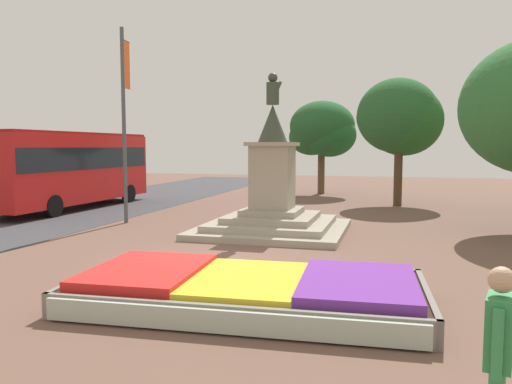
% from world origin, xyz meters
% --- Properties ---
extents(ground_plane, '(74.56, 74.56, 0.00)m').
position_xyz_m(ground_plane, '(0.00, 0.00, 0.00)').
color(ground_plane, brown).
extents(flower_planter, '(6.32, 3.41, 0.57)m').
position_xyz_m(flower_planter, '(1.46, -2.57, 0.26)').
color(flower_planter, '#38281C').
rests_on(flower_planter, ground_plane).
extents(statue_monument, '(4.72, 4.72, 5.15)m').
position_xyz_m(statue_monument, '(0.11, 4.94, 0.98)').
color(statue_monument, '#9D937F').
rests_on(statue_monument, ground_plane).
extents(banner_pole, '(0.15, 0.74, 7.03)m').
position_xyz_m(banner_pole, '(-5.54, 5.46, 3.79)').
color(banner_pole, '#4C5156').
rests_on(banner_pole, ground_plane).
extents(city_bus, '(2.62, 9.37, 3.42)m').
position_xyz_m(city_bus, '(-10.06, 8.50, 1.96)').
color(city_bus, red).
rests_on(city_bus, ground_plane).
extents(pedestrian_crossing_plaza, '(0.30, 0.56, 1.77)m').
position_xyz_m(pedestrian_crossing_plaza, '(4.83, -6.22, 1.03)').
color(pedestrian_crossing_plaza, '#338C4C').
rests_on(pedestrian_crossing_plaza, ground_plane).
extents(park_tree_far_left, '(4.06, 3.94, 6.05)m').
position_xyz_m(park_tree_far_left, '(4.08, 14.17, 4.17)').
color(park_tree_far_left, '#4C3823').
rests_on(park_tree_far_left, ground_plane).
extents(park_tree_mid_canopy, '(3.99, 3.66, 5.45)m').
position_xyz_m(park_tree_mid_canopy, '(-0.15, 18.42, 3.72)').
color(park_tree_mid_canopy, brown).
rests_on(park_tree_mid_canopy, ground_plane).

